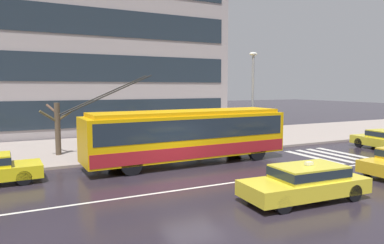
{
  "coord_description": "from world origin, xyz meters",
  "views": [
    {
      "loc": [
        -6.76,
        -13.65,
        4.05
      ],
      "look_at": [
        1.85,
        3.75,
        2.15
      ],
      "focal_mm": 32.96,
      "sensor_mm": 36.0,
      "label": 1
    }
  ],
  "objects_px": {
    "pedestrian_walking_past": "(97,127)",
    "street_tree_bare": "(57,126)",
    "pedestrian_approaching_curb": "(200,122)",
    "pedestrian_at_shelter": "(139,127)",
    "trolleybus": "(188,134)",
    "taxi_oncoming_near": "(306,181)",
    "street_lamp": "(253,91)",
    "bus_shelter": "(148,122)",
    "pedestrian_waiting_by_pole": "(127,125)"
  },
  "relations": [
    {
      "from": "bus_shelter",
      "to": "street_tree_bare",
      "type": "xyz_separation_m",
      "value": [
        -5.06,
        1.42,
        -0.17
      ]
    },
    {
      "from": "bus_shelter",
      "to": "taxi_oncoming_near",
      "type": "bearing_deg",
      "value": -78.87
    },
    {
      "from": "pedestrian_approaching_curb",
      "to": "street_tree_bare",
      "type": "distance_m",
      "value": 8.99
    },
    {
      "from": "bus_shelter",
      "to": "pedestrian_at_shelter",
      "type": "distance_m",
      "value": 0.99
    },
    {
      "from": "pedestrian_walking_past",
      "to": "street_tree_bare",
      "type": "xyz_separation_m",
      "value": [
        -2.06,
        1.01,
        0.01
      ]
    },
    {
      "from": "pedestrian_at_shelter",
      "to": "street_tree_bare",
      "type": "height_order",
      "value": "street_tree_bare"
    },
    {
      "from": "street_tree_bare",
      "to": "pedestrian_approaching_curb",
      "type": "bearing_deg",
      "value": -5.4
    },
    {
      "from": "trolleybus",
      "to": "street_lamp",
      "type": "relative_size",
      "value": 1.93
    },
    {
      "from": "trolleybus",
      "to": "taxi_oncoming_near",
      "type": "bearing_deg",
      "value": -81.81
    },
    {
      "from": "bus_shelter",
      "to": "pedestrian_walking_past",
      "type": "relative_size",
      "value": 1.81
    },
    {
      "from": "taxi_oncoming_near",
      "to": "bus_shelter",
      "type": "bearing_deg",
      "value": 101.13
    },
    {
      "from": "pedestrian_waiting_by_pole",
      "to": "street_tree_bare",
      "type": "xyz_separation_m",
      "value": [
        -3.88,
        0.92,
        0.04
      ]
    },
    {
      "from": "pedestrian_approaching_curb",
      "to": "street_lamp",
      "type": "height_order",
      "value": "street_lamp"
    },
    {
      "from": "street_tree_bare",
      "to": "pedestrian_at_shelter",
      "type": "bearing_deg",
      "value": -25.08
    },
    {
      "from": "pedestrian_walking_past",
      "to": "street_tree_bare",
      "type": "height_order",
      "value": "street_tree_bare"
    },
    {
      "from": "trolleybus",
      "to": "taxi_oncoming_near",
      "type": "distance_m",
      "value": 7.63
    },
    {
      "from": "pedestrian_waiting_by_pole",
      "to": "street_tree_bare",
      "type": "height_order",
      "value": "street_tree_bare"
    },
    {
      "from": "pedestrian_at_shelter",
      "to": "pedestrian_walking_past",
      "type": "relative_size",
      "value": 0.95
    },
    {
      "from": "bus_shelter",
      "to": "street_tree_bare",
      "type": "relative_size",
      "value": 1.22
    },
    {
      "from": "trolleybus",
      "to": "pedestrian_walking_past",
      "type": "height_order",
      "value": "trolleybus"
    },
    {
      "from": "trolleybus",
      "to": "street_tree_bare",
      "type": "relative_size",
      "value": 3.95
    },
    {
      "from": "street_tree_bare",
      "to": "pedestrian_waiting_by_pole",
      "type": "bearing_deg",
      "value": -13.29
    },
    {
      "from": "pedestrian_at_shelter",
      "to": "bus_shelter",
      "type": "bearing_deg",
      "value": 37.89
    },
    {
      "from": "bus_shelter",
      "to": "pedestrian_waiting_by_pole",
      "type": "xyz_separation_m",
      "value": [
        -1.17,
        0.51,
        -0.21
      ]
    },
    {
      "from": "bus_shelter",
      "to": "street_tree_bare",
      "type": "height_order",
      "value": "street_tree_bare"
    },
    {
      "from": "trolleybus",
      "to": "bus_shelter",
      "type": "bearing_deg",
      "value": 107.33
    },
    {
      "from": "bus_shelter",
      "to": "pedestrian_approaching_curb",
      "type": "height_order",
      "value": "bus_shelter"
    },
    {
      "from": "pedestrian_walking_past",
      "to": "bus_shelter",
      "type": "bearing_deg",
      "value": -7.91
    },
    {
      "from": "street_lamp",
      "to": "pedestrian_at_shelter",
      "type": "bearing_deg",
      "value": 176.02
    },
    {
      "from": "street_lamp",
      "to": "trolleybus",
      "type": "bearing_deg",
      "value": -158.39
    },
    {
      "from": "pedestrian_walking_past",
      "to": "pedestrian_waiting_by_pole",
      "type": "relative_size",
      "value": 1.01
    },
    {
      "from": "trolleybus",
      "to": "pedestrian_at_shelter",
      "type": "bearing_deg",
      "value": 122.74
    },
    {
      "from": "taxi_oncoming_near",
      "to": "pedestrian_approaching_curb",
      "type": "bearing_deg",
      "value": 81.38
    },
    {
      "from": "pedestrian_waiting_by_pole",
      "to": "bus_shelter",
      "type": "bearing_deg",
      "value": -23.28
    },
    {
      "from": "trolleybus",
      "to": "pedestrian_approaching_curb",
      "type": "height_order",
      "value": "trolleybus"
    },
    {
      "from": "bus_shelter",
      "to": "pedestrian_walking_past",
      "type": "xyz_separation_m",
      "value": [
        -3.0,
        0.42,
        -0.18
      ]
    },
    {
      "from": "pedestrian_walking_past",
      "to": "pedestrian_waiting_by_pole",
      "type": "xyz_separation_m",
      "value": [
        1.82,
        0.09,
        -0.03
      ]
    },
    {
      "from": "pedestrian_at_shelter",
      "to": "street_lamp",
      "type": "relative_size",
      "value": 0.31
    },
    {
      "from": "pedestrian_at_shelter",
      "to": "pedestrian_waiting_by_pole",
      "type": "distance_m",
      "value": 1.17
    },
    {
      "from": "taxi_oncoming_near",
      "to": "bus_shelter",
      "type": "xyz_separation_m",
      "value": [
        -2.15,
        10.94,
        1.28
      ]
    },
    {
      "from": "trolleybus",
      "to": "pedestrian_walking_past",
      "type": "relative_size",
      "value": 5.84
    },
    {
      "from": "pedestrian_walking_past",
      "to": "street_lamp",
      "type": "bearing_deg",
      "value": -8.84
    },
    {
      "from": "pedestrian_approaching_curb",
      "to": "pedestrian_at_shelter",
      "type": "bearing_deg",
      "value": -165.95
    },
    {
      "from": "pedestrian_at_shelter",
      "to": "taxi_oncoming_near",
      "type": "bearing_deg",
      "value": -74.3
    },
    {
      "from": "pedestrian_walking_past",
      "to": "pedestrian_waiting_by_pole",
      "type": "distance_m",
      "value": 1.83
    },
    {
      "from": "trolleybus",
      "to": "street_lamp",
      "type": "bearing_deg",
      "value": 21.61
    },
    {
      "from": "street_lamp",
      "to": "taxi_oncoming_near",
      "type": "bearing_deg",
      "value": -115.86
    },
    {
      "from": "street_tree_bare",
      "to": "trolleybus",
      "type": "bearing_deg",
      "value": -38.4
    },
    {
      "from": "pedestrian_waiting_by_pole",
      "to": "street_tree_bare",
      "type": "relative_size",
      "value": 0.67
    },
    {
      "from": "pedestrian_approaching_curb",
      "to": "bus_shelter",
      "type": "bearing_deg",
      "value": -171.6
    }
  ]
}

